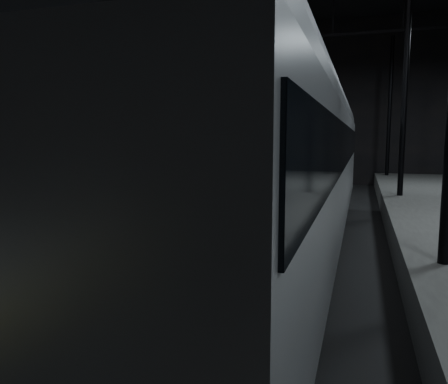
% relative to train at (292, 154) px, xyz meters
% --- Properties ---
extents(ground, '(44.00, 44.00, 0.00)m').
position_rel_train_xyz_m(ground, '(0.00, 1.46, -3.27)').
color(ground, black).
rests_on(ground, ground).
extents(platform_left, '(9.00, 43.80, 1.00)m').
position_rel_train_xyz_m(platform_left, '(-7.50, 1.46, -2.77)').
color(platform_left, '#4C4C49').
rests_on(platform_left, ground).
extents(tactile_strip, '(0.50, 43.80, 0.01)m').
position_rel_train_xyz_m(tactile_strip, '(-3.25, 1.46, -2.26)').
color(tactile_strip, olive).
rests_on(tactile_strip, platform_left).
extents(track, '(2.40, 43.00, 0.24)m').
position_rel_train_xyz_m(track, '(0.00, 1.46, -3.20)').
color(track, '#3F3328').
rests_on(track, ground).
extents(train, '(3.28, 21.91, 5.86)m').
position_rel_train_xyz_m(train, '(0.00, 0.00, 0.00)').
color(train, '#A3A6AB').
rests_on(train, ground).
extents(woman, '(0.66, 0.53, 1.57)m').
position_rel_train_xyz_m(woman, '(-5.09, -0.49, -1.48)').
color(woman, '#8E6C57').
rests_on(woman, platform_left).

